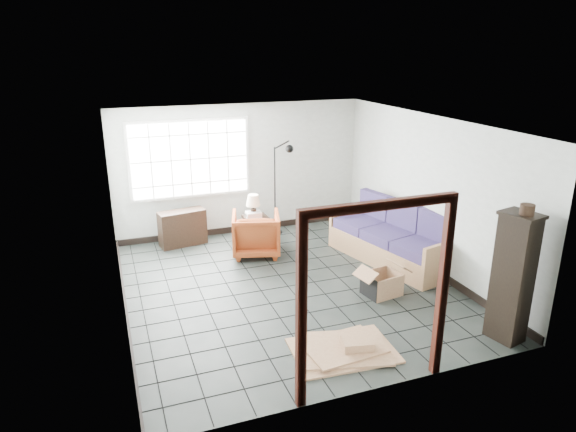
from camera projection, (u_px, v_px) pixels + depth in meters
name	position (u px, v px, depth m)	size (l,w,h in m)	color
ground	(288.00, 286.00, 8.20)	(5.50, 5.50, 0.00)	black
room_shell	(287.00, 184.00, 7.69)	(5.02, 5.52, 2.61)	#A6ABA4
window_panel	(190.00, 159.00, 9.77)	(2.32, 0.08, 1.52)	silver
doorway_trim	(377.00, 275.00, 5.36)	(1.80, 0.08, 2.20)	#33120B
futon_sofa	(393.00, 240.00, 9.09)	(1.43, 2.50, 1.05)	#8A603E
armchair	(256.00, 232.00, 9.35)	(0.84, 0.79, 0.87)	#943315
side_table	(256.00, 221.00, 10.00)	(0.47, 0.47, 0.49)	black
table_lamp	(253.00, 201.00, 9.90)	(0.32, 0.32, 0.43)	black
projector	(253.00, 214.00, 9.93)	(0.31, 0.25, 0.10)	silver
floor_lamp	(282.00, 185.00, 10.20)	(0.50, 0.36, 1.91)	black
console_shelf	(182.00, 228.00, 9.81)	(0.92, 0.49, 0.68)	black
tall_shelf	(513.00, 277.00, 6.49)	(0.46, 0.54, 1.73)	black
pot	(527.00, 210.00, 6.14)	(0.23, 0.23, 0.13)	black
open_box	(382.00, 284.00, 7.90)	(0.90, 0.54, 0.48)	brown
cardboard_pile	(345.00, 348.00, 6.44)	(1.33, 1.09, 0.19)	brown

